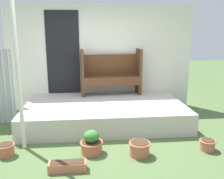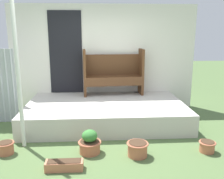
% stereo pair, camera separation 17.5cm
% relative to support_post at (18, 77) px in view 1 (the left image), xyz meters
% --- Properties ---
extents(ground_plane, '(24.00, 24.00, 0.00)m').
position_rel_support_post_xyz_m(ground_plane, '(1.28, 0.12, -1.24)').
color(ground_plane, '#516B3D').
extents(porch_slab, '(3.40, 2.00, 0.43)m').
position_rel_support_post_xyz_m(porch_slab, '(1.48, 1.12, -1.02)').
color(porch_slab, beige).
rests_on(porch_slab, ground_plane).
extents(house_wall, '(4.60, 0.08, 2.60)m').
position_rel_support_post_xyz_m(house_wall, '(1.44, 2.14, 0.07)').
color(house_wall, white).
rests_on(house_wall, ground_plane).
extents(support_post, '(0.07, 0.07, 2.47)m').
position_rel_support_post_xyz_m(support_post, '(0.00, 0.00, 0.00)').
color(support_post, white).
rests_on(support_post, ground_plane).
extents(bench, '(1.46, 0.49, 1.11)m').
position_rel_support_post_xyz_m(bench, '(1.69, 1.87, -0.25)').
color(bench, '#54331C').
rests_on(bench, porch_slab).
extents(flower_pot_left, '(0.28, 0.28, 0.21)m').
position_rel_support_post_xyz_m(flower_pot_left, '(-0.21, -0.28, -1.12)').
color(flower_pot_left, '#B76647').
rests_on(flower_pot_left, ground_plane).
extents(flower_pot_middle, '(0.38, 0.38, 0.40)m').
position_rel_support_post_xyz_m(flower_pot_middle, '(1.16, -0.33, -1.06)').
color(flower_pot_middle, '#B76647').
rests_on(flower_pot_middle, ground_plane).
extents(flower_pot_right, '(0.36, 0.36, 0.23)m').
position_rel_support_post_xyz_m(flower_pot_right, '(1.92, -0.49, -1.11)').
color(flower_pot_right, '#B76647').
rests_on(flower_pot_right, ground_plane).
extents(flower_pot_far_right, '(0.28, 0.28, 0.19)m').
position_rel_support_post_xyz_m(flower_pot_far_right, '(3.10, -0.42, -1.13)').
color(flower_pot_far_right, '#B76647').
rests_on(flower_pot_far_right, ground_plane).
extents(planter_box_rect, '(0.55, 0.18, 0.14)m').
position_rel_support_post_xyz_m(planter_box_rect, '(0.80, -0.82, -1.17)').
color(planter_box_rect, '#C67251').
rests_on(planter_box_rect, ground_plane).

